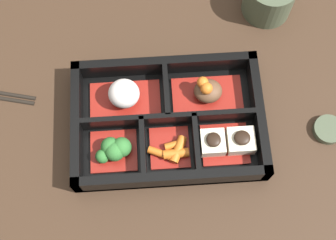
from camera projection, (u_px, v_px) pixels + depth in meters
ground_plane at (168, 125)px, 0.76m from camera, size 3.00×3.00×0.00m
bento_base at (168, 124)px, 0.76m from camera, size 0.30×0.20×0.01m
bento_rim at (168, 121)px, 0.74m from camera, size 0.30×0.20×0.05m
bowl_rice at (124, 95)px, 0.75m from camera, size 0.11×0.06×0.05m
bowl_stew at (207, 92)px, 0.76m from camera, size 0.11×0.06×0.05m
bowl_greens at (114, 150)px, 0.72m from camera, size 0.07×0.07×0.04m
bowl_carrots at (172, 149)px, 0.73m from camera, size 0.07×0.07×0.02m
bowl_tofu at (227, 142)px, 0.73m from camera, size 0.08×0.07×0.04m
sauce_dish at (328, 129)px, 0.76m from camera, size 0.05×0.05×0.01m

